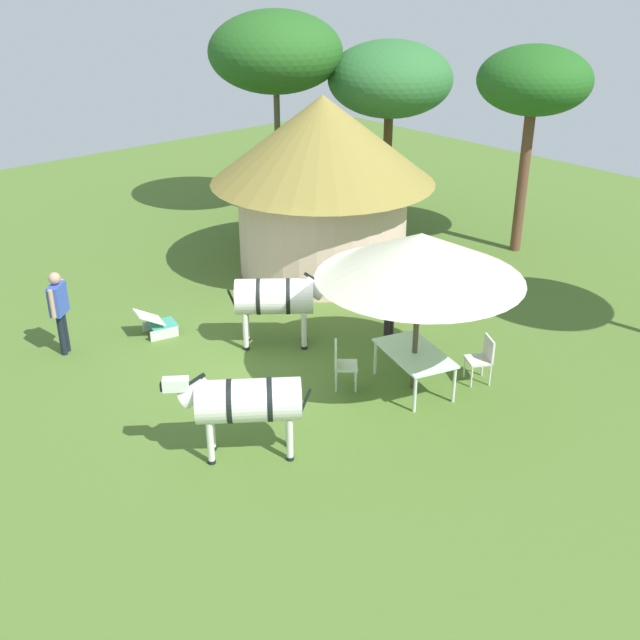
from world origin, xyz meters
TOP-DOWN VIEW (x-y plane):
  - ground_plane at (0.00, 0.00)m, footprint 36.00×36.00m
  - thatched_hut at (-2.83, 3.80)m, footprint 5.43×5.43m
  - shade_umbrella at (2.68, 1.18)m, footprint 3.66×3.66m
  - patio_dining_table at (2.68, 1.18)m, footprint 1.79×1.35m
  - patio_chair_near_lawn at (3.36, 2.32)m, footprint 0.59×0.59m
  - patio_chair_east_end at (1.79, 0.19)m, footprint 0.61×0.61m
  - guest_beside_umbrella at (1.16, 2.08)m, footprint 0.31×0.60m
  - standing_watcher at (-2.87, -3.08)m, footprint 0.48×0.49m
  - striped_lounge_chair at (-2.35, -1.26)m, footprint 0.70×0.91m
  - zebra_nearest_camera at (2.37, -2.39)m, footprint 1.61×1.97m
  - zebra_by_umbrella at (-0.32, 0.36)m, footprint 1.64×1.86m
  - acacia_tree_right_background at (-4.73, 8.00)m, footprint 3.53×3.53m
  - acacia_tree_behind_hut at (-6.82, 5.57)m, footprint 3.74×3.74m
  - acacia_tree_left_background at (-0.45, 8.66)m, footprint 2.83×2.83m

SIDE VIEW (x-z plane):
  - ground_plane at x=0.00m, z-range 0.00..0.00m
  - striped_lounge_chair at x=-2.35m, z-range -0.05..0.55m
  - patio_chair_near_lawn at x=3.36m, z-range 0.07..0.97m
  - patio_chair_east_end at x=1.79m, z-range 0.07..0.97m
  - patio_dining_table at x=2.68m, z-range 0.30..1.04m
  - zebra_nearest_camera at x=2.37m, z-range 0.23..1.77m
  - guest_beside_umbrella at x=1.16m, z-range 0.18..1.90m
  - standing_watcher at x=-2.87m, z-range 0.18..1.92m
  - zebra_by_umbrella at x=-0.32m, z-range 0.26..1.87m
  - thatched_hut at x=-2.83m, z-range 0.29..4.62m
  - shade_umbrella at x=2.68m, z-range 1.10..4.12m
  - acacia_tree_right_background at x=-4.73m, z-range 1.48..6.61m
  - acacia_tree_left_background at x=-0.45m, z-range 1.74..7.03m
  - acacia_tree_behind_hut at x=-6.82m, z-range 1.82..7.74m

